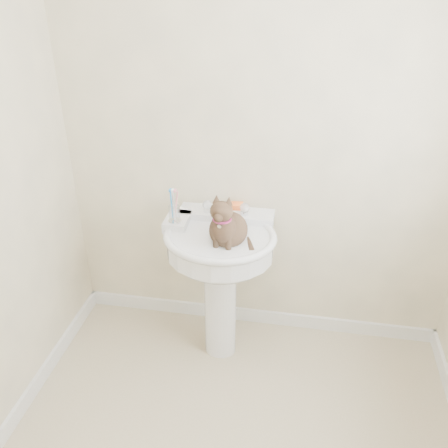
% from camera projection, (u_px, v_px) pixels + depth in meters
% --- Properties ---
extents(wall_back, '(2.20, 0.00, 2.50)m').
position_uv_depth(wall_back, '(262.00, 134.00, 2.45)').
color(wall_back, beige).
rests_on(wall_back, ground).
extents(baseboard_back, '(2.20, 0.02, 0.09)m').
position_uv_depth(baseboard_back, '(255.00, 316.00, 3.04)').
color(baseboard_back, white).
rests_on(baseboard_back, floor).
extents(baseboard_left, '(0.02, 2.20, 0.09)m').
position_uv_depth(baseboard_left, '(1.00, 437.00, 2.26)').
color(baseboard_left, white).
rests_on(baseboard_left, floor).
extents(pedestal_sink, '(0.61, 0.59, 0.83)m').
position_uv_depth(pedestal_sink, '(220.00, 257.00, 2.52)').
color(pedestal_sink, white).
rests_on(pedestal_sink, floor).
extents(faucet, '(0.28, 0.12, 0.14)m').
position_uv_depth(faucet, '(225.00, 208.00, 2.54)').
color(faucet, silver).
rests_on(faucet, pedestal_sink).
extents(soap_bar, '(0.10, 0.06, 0.03)m').
position_uv_depth(soap_bar, '(235.00, 206.00, 2.62)').
color(soap_bar, orange).
rests_on(soap_bar, pedestal_sink).
extents(toothbrush_cup, '(0.07, 0.07, 0.19)m').
position_uv_depth(toothbrush_cup, '(174.00, 213.00, 2.47)').
color(toothbrush_cup, silver).
rests_on(toothbrush_cup, pedestal_sink).
extents(cat, '(0.21, 0.27, 0.40)m').
position_uv_depth(cat, '(227.00, 227.00, 2.36)').
color(cat, brown).
rests_on(cat, pedestal_sink).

